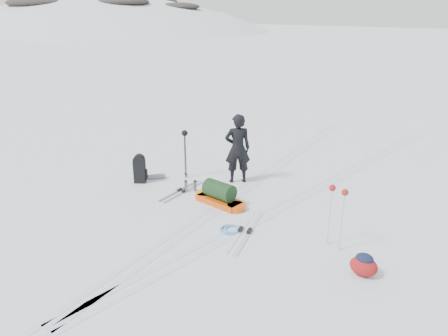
% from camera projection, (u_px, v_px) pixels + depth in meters
% --- Properties ---
extents(ground, '(200.00, 200.00, 0.00)m').
position_uv_depth(ground, '(221.00, 205.00, 10.35)').
color(ground, white).
rests_on(ground, ground).
extents(ski_tracks, '(3.38, 17.97, 0.01)m').
position_uv_depth(ski_tracks, '(262.00, 199.00, 10.69)').
color(ski_tracks, silver).
rests_on(ski_tracks, ground).
extents(skier, '(0.80, 0.78, 1.86)m').
position_uv_depth(skier, '(238.00, 149.00, 11.43)').
color(skier, black).
rests_on(skier, ground).
extents(pulk_sled, '(1.50, 0.60, 0.56)m').
position_uv_depth(pulk_sled, '(219.00, 196.00, 10.35)').
color(pulk_sled, '#DD4C0D').
rests_on(pulk_sled, ground).
extents(expedition_rucksack, '(0.57, 0.84, 0.78)m').
position_uv_depth(expedition_rucksack, '(142.00, 169.00, 11.61)').
color(expedition_rucksack, black).
rests_on(expedition_rucksack, ground).
extents(ski_poles_black, '(0.19, 0.17, 1.35)m').
position_uv_depth(ski_poles_black, '(185.00, 139.00, 11.66)').
color(ski_poles_black, black).
rests_on(ski_poles_black, ground).
extents(ski_poles_silver, '(0.40, 0.20, 1.27)m').
position_uv_depth(ski_poles_silver, '(338.00, 197.00, 8.18)').
color(ski_poles_silver, silver).
rests_on(ski_poles_silver, ground).
extents(touring_skis_grey, '(0.28, 1.58, 0.06)m').
position_uv_depth(touring_skis_grey, '(182.00, 191.00, 11.11)').
color(touring_skis_grey, '#989AA0').
rests_on(touring_skis_grey, ground).
extents(touring_skis_white, '(0.81, 1.97, 0.07)m').
position_uv_depth(touring_skis_white, '(245.00, 231.00, 9.11)').
color(touring_skis_white, silver).
rests_on(touring_skis_white, ground).
extents(rope_coil, '(0.59, 0.59, 0.05)m').
position_uv_depth(rope_coil, '(231.00, 229.00, 9.17)').
color(rope_coil, '#548CCD').
rests_on(rope_coil, ground).
extents(small_daypack, '(0.52, 0.41, 0.42)m').
position_uv_depth(small_daypack, '(364.00, 265.00, 7.59)').
color(small_daypack, maroon).
rests_on(small_daypack, ground).
extents(thermos_pair, '(0.23, 0.27, 0.31)m').
position_uv_depth(thermos_pair, '(190.00, 186.00, 11.07)').
color(thermos_pair, slate).
rests_on(thermos_pair, ground).
extents(stuff_sack, '(0.40, 0.33, 0.22)m').
position_uv_depth(stuff_sack, '(217.00, 191.00, 10.89)').
color(stuff_sack, black).
rests_on(stuff_sack, ground).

